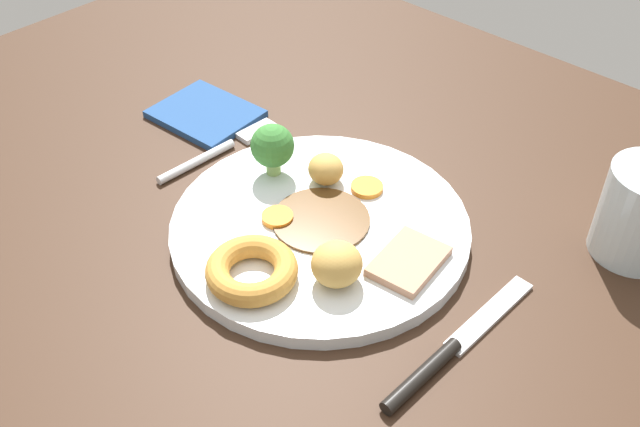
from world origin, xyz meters
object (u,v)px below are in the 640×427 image
(roast_potato_left, at_px, (337,264))
(carrot_coin_back, at_px, (367,187))
(broccoli_floret, at_px, (272,147))
(folded_napkin, at_px, (206,114))
(carrot_coin_front, at_px, (277,217))
(dinner_plate, at_px, (320,227))
(meat_slice_main, at_px, (409,261))
(roast_potato_right, at_px, (326,169))
(fork, at_px, (222,149))
(yorkshire_pudding, at_px, (252,270))
(knife, at_px, (448,352))

(roast_potato_left, height_order, carrot_coin_back, roast_potato_left)
(roast_potato_left, distance_m, broccoli_floret, 0.16)
(carrot_coin_back, bearing_deg, folded_napkin, -177.11)
(roast_potato_left, xyz_separation_m, broccoli_floret, (-0.15, 0.07, 0.01))
(carrot_coin_front, height_order, carrot_coin_back, same)
(dinner_plate, bearing_deg, roast_potato_left, -36.31)
(meat_slice_main, xyz_separation_m, broccoli_floret, (-0.18, 0.01, 0.03))
(roast_potato_right, distance_m, fork, 0.13)
(roast_potato_left, bearing_deg, yorkshire_pudding, -138.27)
(roast_potato_right, height_order, folded_napkin, roast_potato_right)
(carrot_coin_front, distance_m, broccoli_floret, 0.08)
(yorkshire_pudding, xyz_separation_m, fork, (-0.17, 0.12, -0.02))
(roast_potato_right, height_order, carrot_coin_front, roast_potato_right)
(folded_napkin, bearing_deg, carrot_coin_front, -21.68)
(carrot_coin_front, xyz_separation_m, broccoli_floret, (-0.05, 0.05, 0.03))
(broccoli_floret, height_order, folded_napkin, broccoli_floret)
(roast_potato_left, height_order, carrot_coin_front, roast_potato_left)
(carrot_coin_front, bearing_deg, roast_potato_right, 94.86)
(yorkshire_pudding, bearing_deg, knife, 19.11)
(meat_slice_main, relative_size, carrot_coin_back, 2.19)
(dinner_plate, relative_size, fork, 1.81)
(dinner_plate, bearing_deg, broccoli_floret, 165.01)
(meat_slice_main, xyz_separation_m, yorkshire_pudding, (-0.09, -0.10, 0.01))
(meat_slice_main, relative_size, roast_potato_left, 1.57)
(broccoli_floret, bearing_deg, roast_potato_right, 27.62)
(roast_potato_right, relative_size, fork, 0.23)
(roast_potato_right, relative_size, folded_napkin, 0.32)
(roast_potato_left, distance_m, knife, 0.11)
(broccoli_floret, xyz_separation_m, knife, (0.26, -0.06, -0.04))
(broccoli_floret, bearing_deg, fork, 179.84)
(roast_potato_right, bearing_deg, carrot_coin_back, 25.32)
(yorkshire_pudding, bearing_deg, broccoli_floret, 128.86)
(carrot_coin_front, height_order, fork, carrot_coin_front)
(carrot_coin_back, bearing_deg, carrot_coin_front, -109.35)
(meat_slice_main, xyz_separation_m, carrot_coin_back, (-0.09, 0.05, -0.00))
(meat_slice_main, height_order, broccoli_floret, broccoli_floret)
(broccoli_floret, relative_size, folded_napkin, 0.49)
(meat_slice_main, relative_size, knife, 0.37)
(roast_potato_right, bearing_deg, fork, -168.99)
(roast_potato_right, relative_size, carrot_coin_back, 1.13)
(carrot_coin_front, xyz_separation_m, folded_napkin, (-0.20, 0.08, -0.01))
(roast_potato_left, xyz_separation_m, folded_napkin, (-0.29, 0.10, -0.03))
(roast_potato_right, bearing_deg, carrot_coin_front, -85.14)
(fork, xyz_separation_m, knife, (0.34, -0.06, 0.00))
(knife, bearing_deg, fork, 81.56)
(dinner_plate, distance_m, carrot_coin_back, 0.07)
(fork, bearing_deg, carrot_coin_back, -72.68)
(meat_slice_main, distance_m, fork, 0.26)
(folded_napkin, bearing_deg, knife, -12.65)
(dinner_plate, height_order, broccoli_floret, broccoli_floret)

